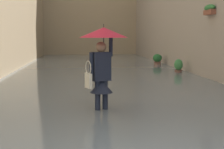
% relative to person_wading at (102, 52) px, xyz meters
% --- Properties ---
extents(ground_plane, '(61.39, 61.39, 0.00)m').
position_rel_person_wading_xyz_m(ground_plane, '(-0.43, -8.17, -1.46)').
color(ground_plane, slate).
extents(flood_water, '(8.55, 30.55, 0.19)m').
position_rel_person_wading_xyz_m(flood_water, '(-0.43, -8.17, -1.36)').
color(flood_water, slate).
rests_on(flood_water, ground_plane).
extents(person_wading, '(1.05, 1.05, 2.05)m').
position_rel_person_wading_xyz_m(person_wading, '(0.00, 0.00, 0.00)').
color(person_wading, black).
rests_on(person_wading, ground_plane).
extents(potted_plant_mid_left, '(0.50, 0.50, 0.77)m').
position_rel_person_wading_xyz_m(potted_plant_mid_left, '(-3.82, -10.71, -1.03)').
color(potted_plant_mid_left, brown).
rests_on(potted_plant_mid_left, ground_plane).
extents(potted_plant_near_left, '(0.38, 0.38, 0.77)m').
position_rel_person_wading_xyz_m(potted_plant_near_left, '(-3.84, -6.87, -1.05)').
color(potted_plant_near_left, brown).
rests_on(potted_plant_near_left, ground_plane).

